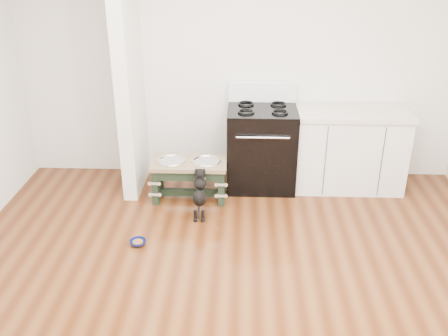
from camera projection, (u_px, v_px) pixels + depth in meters
ground at (235, 309)px, 3.88m from camera, size 5.00×5.00×0.00m
room_shell at (237, 110)px, 3.19m from camera, size 5.00×5.00×5.00m
partition_wall at (129, 70)px, 5.25m from camera, size 0.15×0.80×2.70m
oven_range at (261, 146)px, 5.62m from camera, size 0.76×0.69×1.14m
cabinet_run at (348, 149)px, 5.61m from camera, size 1.24×0.64×0.91m
dog_feeder at (189, 172)px, 5.38m from camera, size 0.80×0.43×0.46m
puppy at (200, 192)px, 5.06m from camera, size 0.14×0.41×0.49m
floor_bowl at (138, 243)px, 4.67m from camera, size 0.17×0.17×0.05m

